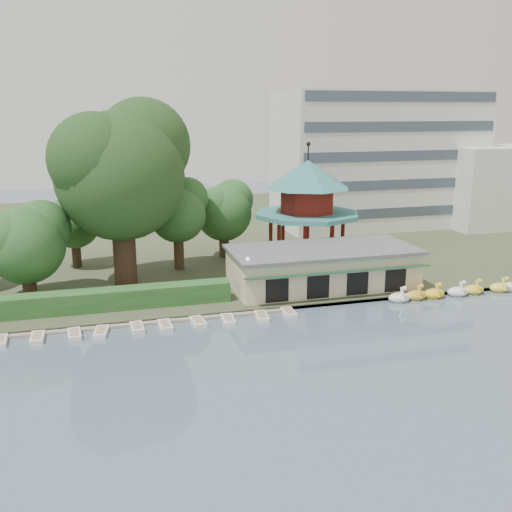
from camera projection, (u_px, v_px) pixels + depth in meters
name	position (u px, v px, depth m)	size (l,w,h in m)	color
ground_plane	(303.00, 409.00, 34.55)	(220.00, 220.00, 0.00)	slate
shore	(181.00, 233.00, 83.05)	(220.00, 70.00, 0.40)	#424930
embankment	(236.00, 312.00, 50.67)	(220.00, 0.60, 0.30)	gray
dock	(97.00, 326.00, 47.48)	(34.00, 1.60, 0.24)	gray
boathouse	(322.00, 267.00, 57.06)	(18.60, 9.39, 3.90)	beige
pavilion	(307.00, 200.00, 65.67)	(12.40, 12.40, 13.50)	beige
office_building	(396.00, 164.00, 86.33)	(38.00, 18.00, 20.00)	silver
hedge	(60.00, 303.00, 49.50)	(30.00, 2.00, 1.80)	#2D5C28
lamp_post	(248.00, 271.00, 51.85)	(0.36, 0.36, 4.28)	black
big_tree	(121.00, 166.00, 55.57)	(13.93, 12.98, 18.50)	#3A281C
small_trees	(91.00, 225.00, 58.95)	(39.60, 17.11, 10.10)	#3A281C
swan_boats	(483.00, 289.00, 56.41)	(19.94, 2.05, 1.92)	white
moored_rowboats	(105.00, 331.00, 46.23)	(32.27, 2.74, 0.36)	white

